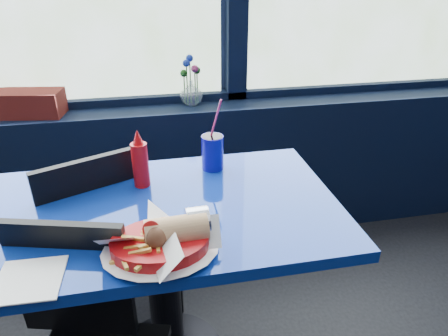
# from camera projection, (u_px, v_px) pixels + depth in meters

# --- Properties ---
(window_sill) EXTENTS (5.00, 0.26, 0.80)m
(window_sill) POSITION_uv_depth(u_px,v_px,m) (98.00, 181.00, 2.17)
(window_sill) COLOR black
(window_sill) RESTS_ON ground
(near_table) EXTENTS (1.20, 0.70, 0.75)m
(near_table) POSITION_uv_depth(u_px,v_px,m) (161.00, 251.00, 1.39)
(near_table) COLOR black
(near_table) RESTS_ON ground
(chair_near_back) EXTENTS (0.51, 0.51, 0.87)m
(chair_near_back) POSITION_uv_depth(u_px,v_px,m) (114.00, 229.00, 1.62)
(chair_near_back) COLOR black
(chair_near_back) RESTS_ON ground
(flower_vase) EXTENTS (0.15, 0.15, 0.25)m
(flower_vase) POSITION_uv_depth(u_px,v_px,m) (191.00, 90.00, 2.06)
(flower_vase) COLOR silver
(flower_vase) RESTS_ON window_sill
(food_basket) EXTENTS (0.35, 0.35, 0.10)m
(food_basket) POSITION_uv_depth(u_px,v_px,m) (163.00, 242.00, 1.08)
(food_basket) COLOR #AC0B0E
(food_basket) RESTS_ON near_table
(ketchup_bottle) EXTENTS (0.06, 0.06, 0.21)m
(ketchup_bottle) POSITION_uv_depth(u_px,v_px,m) (140.00, 161.00, 1.39)
(ketchup_bottle) COLOR #AC0B0E
(ketchup_bottle) RESTS_ON near_table
(soda_cup) EXTENTS (0.08, 0.08, 0.28)m
(soda_cup) POSITION_uv_depth(u_px,v_px,m) (213.00, 152.00, 1.52)
(soda_cup) COLOR #0E0D90
(soda_cup) RESTS_ON near_table
(napkin) EXTENTS (0.17, 0.17, 0.00)m
(napkin) POSITION_uv_depth(u_px,v_px,m) (29.00, 280.00, 1.00)
(napkin) COLOR white
(napkin) RESTS_ON near_table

